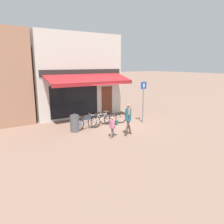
% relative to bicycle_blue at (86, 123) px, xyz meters
% --- Properties ---
extents(ground_plane, '(160.00, 160.00, 0.00)m').
position_rel_bicycle_blue_xyz_m(ground_plane, '(2.15, 0.36, -0.38)').
color(ground_plane, '#846656').
extents(shop_front, '(6.34, 4.82, 5.85)m').
position_rel_bicycle_blue_xyz_m(shop_front, '(1.25, 4.27, 2.53)').
color(shop_front, beige).
rests_on(shop_front, ground_plane).
extents(bike_rack_rail, '(2.59, 0.04, 0.57)m').
position_rel_bicycle_blue_xyz_m(bike_rack_rail, '(1.08, 0.32, 0.07)').
color(bike_rack_rail, '#47494F').
rests_on(bike_rack_rail, ground_plane).
extents(bicycle_blue, '(1.71, 0.52, 0.87)m').
position_rel_bicycle_blue_xyz_m(bicycle_blue, '(0.00, 0.00, 0.00)').
color(bicycle_blue, black).
rests_on(bicycle_blue, ground_plane).
extents(bicycle_silver, '(1.79, 0.67, 0.90)m').
position_rel_bicycle_blue_xyz_m(bicycle_silver, '(1.18, 0.16, 0.01)').
color(bicycle_silver, black).
rests_on(bicycle_silver, ground_plane).
extents(bicycle_black, '(1.68, 0.72, 0.85)m').
position_rel_bicycle_blue_xyz_m(bicycle_black, '(2.03, 0.25, -0.01)').
color(bicycle_black, black).
rests_on(bicycle_black, ground_plane).
extents(pedestrian_adult, '(0.59, 0.50, 1.70)m').
position_rel_bicycle_blue_xyz_m(pedestrian_adult, '(1.44, -2.16, 0.67)').
color(pedestrian_adult, '#47382D').
rests_on(pedestrian_adult, ground_plane).
extents(pedestrian_child, '(0.49, 0.50, 1.12)m').
position_rel_bicycle_blue_xyz_m(pedestrian_child, '(0.53, -2.05, 0.30)').
color(pedestrian_child, slate).
rests_on(pedestrian_child, ground_plane).
extents(litter_bin, '(0.52, 0.52, 1.04)m').
position_rel_bicycle_blue_xyz_m(litter_bin, '(-0.71, -0.04, 0.14)').
color(litter_bin, '#515459').
rests_on(litter_bin, ground_plane).
extents(parking_sign, '(0.44, 0.07, 2.69)m').
position_rel_bicycle_blue_xyz_m(parking_sign, '(3.81, -0.59, 1.25)').
color(parking_sign, slate).
rests_on(parking_sign, ground_plane).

